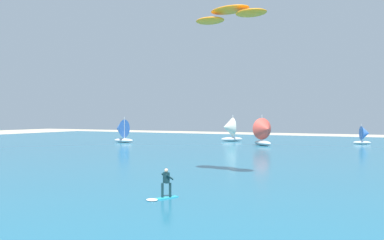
{
  "coord_description": "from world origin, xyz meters",
  "views": [
    {
      "loc": [
        9.84,
        -1.58,
        4.65
      ],
      "look_at": [
        -0.27,
        18.84,
        4.48
      ],
      "focal_mm": 35.53,
      "sensor_mm": 36.0,
      "label": 1
    }
  ],
  "objects_px": {
    "kitesurfer": "(163,188)",
    "sailboat_trailing": "(265,131)",
    "kite": "(230,14)",
    "sailboat_far_left": "(121,131)",
    "sailboat_mid_right": "(229,129)",
    "sailboat_near_shore": "(365,135)"
  },
  "relations": [
    {
      "from": "kitesurfer",
      "to": "sailboat_trailing",
      "type": "height_order",
      "value": "sailboat_trailing"
    },
    {
      "from": "kite",
      "to": "sailboat_trailing",
      "type": "xyz_separation_m",
      "value": [
        -6.6,
        33.33,
        -9.84
      ]
    },
    {
      "from": "sailboat_far_left",
      "to": "kite",
      "type": "bearing_deg",
      "value": -42.71
    },
    {
      "from": "kitesurfer",
      "to": "sailboat_mid_right",
      "type": "relative_size",
      "value": 0.4
    },
    {
      "from": "kite",
      "to": "sailboat_far_left",
      "type": "relative_size",
      "value": 1.31
    },
    {
      "from": "kite",
      "to": "sailboat_mid_right",
      "type": "height_order",
      "value": "kite"
    },
    {
      "from": "kite",
      "to": "sailboat_near_shore",
      "type": "xyz_separation_m",
      "value": [
        7.63,
        43.98,
        -10.53
      ]
    },
    {
      "from": "kitesurfer",
      "to": "sailboat_far_left",
      "type": "height_order",
      "value": "sailboat_far_left"
    },
    {
      "from": "sailboat_mid_right",
      "to": "sailboat_trailing",
      "type": "relative_size",
      "value": 1.01
    },
    {
      "from": "kite",
      "to": "sailboat_mid_right",
      "type": "distance_m",
      "value": 45.14
    },
    {
      "from": "sailboat_mid_right",
      "to": "kitesurfer",
      "type": "bearing_deg",
      "value": -73.29
    },
    {
      "from": "kitesurfer",
      "to": "sailboat_far_left",
      "type": "distance_m",
      "value": 48.8
    },
    {
      "from": "sailboat_trailing",
      "to": "sailboat_mid_right",
      "type": "bearing_deg",
      "value": 139.19
    },
    {
      "from": "sailboat_mid_right",
      "to": "sailboat_trailing",
      "type": "bearing_deg",
      "value": -40.81
    },
    {
      "from": "sailboat_mid_right",
      "to": "sailboat_trailing",
      "type": "xyz_separation_m",
      "value": [
        9.09,
        -7.84,
        -0.02
      ]
    },
    {
      "from": "sailboat_near_shore",
      "to": "sailboat_trailing",
      "type": "distance_m",
      "value": 17.78
    },
    {
      "from": "sailboat_far_left",
      "to": "sailboat_mid_right",
      "type": "bearing_deg",
      "value": 35.25
    },
    {
      "from": "sailboat_trailing",
      "to": "kitesurfer",
      "type": "bearing_deg",
      "value": -82.19
    },
    {
      "from": "kitesurfer",
      "to": "sailboat_trailing",
      "type": "distance_m",
      "value": 41.71
    },
    {
      "from": "kitesurfer",
      "to": "sailboat_trailing",
      "type": "xyz_separation_m",
      "value": [
        -5.66,
        41.29,
        1.67
      ]
    },
    {
      "from": "kitesurfer",
      "to": "sailboat_trailing",
      "type": "bearing_deg",
      "value": 97.81
    },
    {
      "from": "sailboat_near_shore",
      "to": "sailboat_trailing",
      "type": "bearing_deg",
      "value": -143.18
    }
  ]
}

